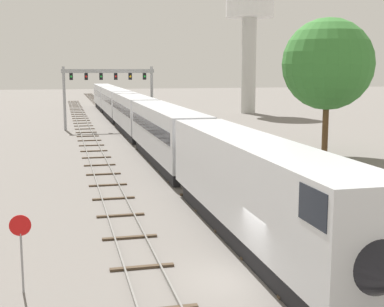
% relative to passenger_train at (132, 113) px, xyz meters
% --- Properties ---
extents(ground_plane, '(400.00, 400.00, 0.00)m').
position_rel_passenger_train_xyz_m(ground_plane, '(-2.00, -47.29, -2.61)').
color(ground_plane, slate).
extents(track_main, '(2.60, 200.00, 0.16)m').
position_rel_passenger_train_xyz_m(track_main, '(0.00, 12.71, -2.54)').
color(track_main, slate).
rests_on(track_main, ground).
extents(track_near, '(2.60, 160.00, 0.16)m').
position_rel_passenger_train_xyz_m(track_near, '(-5.50, -7.29, -2.54)').
color(track_near, slate).
rests_on(track_near, ground).
extents(passenger_train, '(3.04, 107.18, 4.80)m').
position_rel_passenger_train_xyz_m(passenger_train, '(0.00, 0.00, 0.00)').
color(passenger_train, silver).
rests_on(passenger_train, ground).
extents(signal_gantry, '(12.10, 0.49, 8.27)m').
position_rel_passenger_train_xyz_m(signal_gantry, '(-2.25, 6.20, 3.49)').
color(signal_gantry, '#999BA0').
rests_on(signal_gantry, ground).
extents(water_tower, '(8.62, 8.62, 23.12)m').
position_rel_passenger_train_xyz_m(water_tower, '(24.52, 26.72, 15.07)').
color(water_tower, beige).
rests_on(water_tower, ground).
extents(stop_sign, '(0.76, 0.08, 2.88)m').
position_rel_passenger_train_xyz_m(stop_sign, '(-10.00, -46.63, -0.74)').
color(stop_sign, gray).
rests_on(stop_sign, ground).
extents(trackside_tree_left, '(8.32, 8.32, 12.55)m').
position_rel_passenger_train_xyz_m(trackside_tree_left, '(15.22, -20.72, 5.77)').
color(trackside_tree_left, brown).
rests_on(trackside_tree_left, ground).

